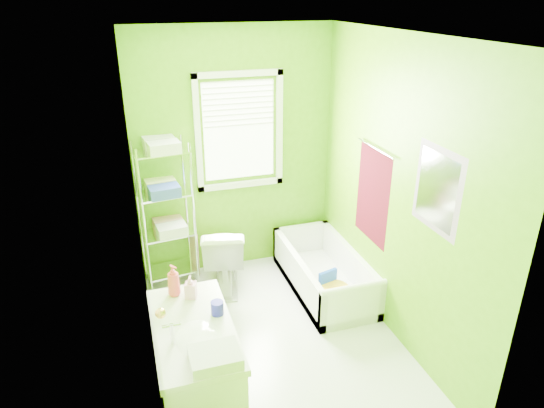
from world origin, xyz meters
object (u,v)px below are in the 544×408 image
object	(u,v)px
bathtub	(324,277)
wire_shelf_unit	(167,199)
toilet	(224,256)
vanity	(197,369)

from	to	relation	value
bathtub	wire_shelf_unit	xyz separation A→B (m)	(-1.47, 0.64, 0.82)
bathtub	wire_shelf_unit	world-z (taller)	wire_shelf_unit
toilet	vanity	size ratio (longest dim) A/B	0.71
vanity	wire_shelf_unit	world-z (taller)	wire_shelf_unit
bathtub	vanity	distance (m)	1.98
vanity	wire_shelf_unit	xyz separation A→B (m)	(0.04, 1.87, 0.54)
bathtub	toilet	xyz separation A→B (m)	(-0.97, 0.36, 0.23)
wire_shelf_unit	bathtub	bearing A→B (deg)	-23.36
vanity	wire_shelf_unit	size ratio (longest dim) A/B	0.66
toilet	vanity	bearing A→B (deg)	83.93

